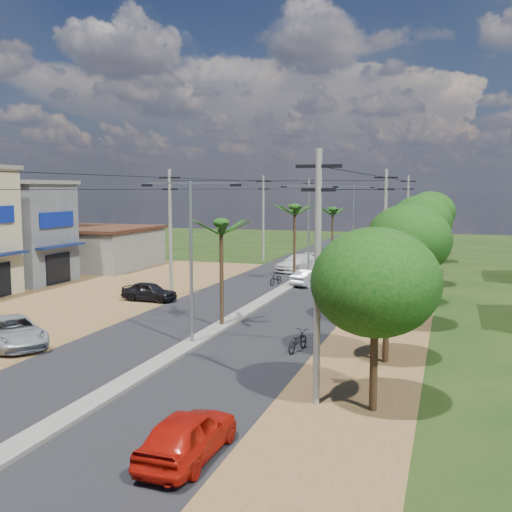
{
  "coord_description": "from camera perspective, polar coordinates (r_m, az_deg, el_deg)",
  "views": [
    {
      "loc": [
        11.85,
        -26.22,
        7.64
      ],
      "look_at": [
        -0.92,
        12.89,
        3.0
      ],
      "focal_mm": 42.0,
      "sensor_mm": 36.0,
      "label": 1
    }
  ],
  "objects": [
    {
      "name": "ground",
      "position": [
        29.77,
        -6.1,
        -8.47
      ],
      "size": [
        160.0,
        160.0,
        0.0
      ],
      "primitive_type": "plane",
      "color": "black",
      "rests_on": "ground"
    },
    {
      "name": "road",
      "position": [
        43.56,
        2.01,
        -3.64
      ],
      "size": [
        12.0,
        110.0,
        0.04
      ],
      "primitive_type": "cube",
      "color": "black",
      "rests_on": "ground"
    },
    {
      "name": "median",
      "position": [
        46.4,
        3.04,
        -2.94
      ],
      "size": [
        1.0,
        90.0,
        0.18
      ],
      "primitive_type": "cube",
      "color": "#605E56",
      "rests_on": "ground"
    },
    {
      "name": "dirt_lot_west",
      "position": [
        44.16,
        -19.77,
        -3.89
      ],
      "size": [
        18.0,
        46.0,
        0.04
      ],
      "primitive_type": "cube",
      "color": "brown",
      "rests_on": "ground"
    },
    {
      "name": "dirt_shoulder_east",
      "position": [
        42.05,
        13.24,
        -4.19
      ],
      "size": [
        5.0,
        90.0,
        0.03
      ],
      "primitive_type": "cube",
      "color": "brown",
      "rests_on": "ground"
    },
    {
      "name": "shophouse_grey",
      "position": [
        52.67,
        -21.95,
        2.18
      ],
      "size": [
        9.0,
        6.4,
        8.3
      ],
      "color": "#4A4E52",
      "rests_on": "ground"
    },
    {
      "name": "low_shed",
      "position": [
        60.28,
        -15.04,
        0.81
      ],
      "size": [
        10.4,
        10.4,
        3.95
      ],
      "color": "#605E56",
      "rests_on": "ground"
    },
    {
      "name": "tree_east_a",
      "position": [
        20.6,
        11.32,
        -2.49
      ],
      "size": [
        4.4,
        4.4,
        6.37
      ],
      "color": "black",
      "rests_on": "ground"
    },
    {
      "name": "tree_east_b",
      "position": [
        26.58,
        12.41,
        -1.34
      ],
      "size": [
        4.0,
        4.0,
        5.83
      ],
      "color": "black",
      "rests_on": "ground"
    },
    {
      "name": "tree_east_c",
      "position": [
        33.41,
        14.33,
        1.47
      ],
      "size": [
        4.6,
        4.6,
        6.83
      ],
      "color": "black",
      "rests_on": "ground"
    },
    {
      "name": "tree_east_d",
      "position": [
        40.43,
        14.55,
        1.54
      ],
      "size": [
        4.2,
        4.2,
        6.13
      ],
      "color": "black",
      "rests_on": "ground"
    },
    {
      "name": "tree_east_e",
      "position": [
        48.34,
        15.41,
        3.18
      ],
      "size": [
        4.8,
        4.8,
        7.14
      ],
      "color": "black",
      "rests_on": "ground"
    },
    {
      "name": "tree_east_f",
      "position": [
        56.41,
        15.36,
        2.39
      ],
      "size": [
        3.8,
        3.8,
        5.52
      ],
      "color": "black",
      "rests_on": "ground"
    },
    {
      "name": "tree_east_g",
      "position": [
        64.3,
        16.28,
        4.04
      ],
      "size": [
        5.0,
        5.0,
        7.38
      ],
      "color": "black",
      "rests_on": "ground"
    },
    {
      "name": "tree_east_h",
      "position": [
        72.32,
        16.24,
        3.8
      ],
      "size": [
        4.4,
        4.4,
        6.52
      ],
      "color": "black",
      "rests_on": "ground"
    },
    {
      "name": "palm_median_near",
      "position": [
        32.53,
        -3.33,
        2.71
      ],
      "size": [
        2.0,
        2.0,
        6.15
      ],
      "color": "black",
      "rests_on": "ground"
    },
    {
      "name": "palm_median_mid",
      "position": [
        47.75,
        3.71,
        4.33
      ],
      "size": [
        2.0,
        2.0,
        6.55
      ],
      "color": "black",
      "rests_on": "ground"
    },
    {
      "name": "palm_median_far",
      "position": [
        63.38,
        7.31,
        4.23
      ],
      "size": [
        2.0,
        2.0,
        5.85
      ],
      "color": "black",
      "rests_on": "ground"
    },
    {
      "name": "streetlight_near",
      "position": [
        28.92,
        -6.21,
        0.73
      ],
      "size": [
        5.1,
        0.18,
        8.0
      ],
      "color": "gray",
      "rests_on": "ground"
    },
    {
      "name": "streetlight_mid",
      "position": [
        52.65,
        5.06,
        3.3
      ],
      "size": [
        5.1,
        0.18,
        8.0
      ],
      "color": "gray",
      "rests_on": "ground"
    },
    {
      "name": "streetlight_far",
      "position": [
        77.19,
        9.26,
        4.23
      ],
      "size": [
        5.1,
        0.18,
        8.0
      ],
      "color": "gray",
      "rests_on": "ground"
    },
    {
      "name": "utility_pole_w_b",
      "position": [
        42.71,
        -8.16,
        2.5
      ],
      "size": [
        1.6,
        0.24,
        9.0
      ],
      "color": "#605E56",
      "rests_on": "ground"
    },
    {
      "name": "utility_pole_w_c",
      "position": [
        63.17,
        0.7,
        3.82
      ],
      "size": [
        1.6,
        0.24,
        9.0
      ],
      "color": "#605E56",
      "rests_on": "ground"
    },
    {
      "name": "utility_pole_w_d",
      "position": [
        83.43,
        5.03,
        4.43
      ],
      "size": [
        1.6,
        0.24,
        9.0
      ],
      "color": "#605E56",
      "rests_on": "ground"
    },
    {
      "name": "utility_pole_e_a",
      "position": [
        20.88,
        5.88,
        -1.53
      ],
      "size": [
        1.6,
        0.24,
        9.0
      ],
      "color": "#605E56",
      "rests_on": "ground"
    },
    {
      "name": "utility_pole_e_b",
      "position": [
        42.54,
        12.18,
        2.4
      ],
      "size": [
        1.6,
        0.24,
        9.0
      ],
      "color": "#605E56",
      "rests_on": "ground"
    },
    {
      "name": "utility_pole_e_c",
      "position": [
        64.43,
        14.22,
        3.67
      ],
      "size": [
        1.6,
        0.24,
        9.0
      ],
      "color": "#605E56",
      "rests_on": "ground"
    },
    {
      "name": "car_red_near",
      "position": [
        17.71,
        -6.51,
        -16.66
      ],
      "size": [
        1.76,
        4.18,
        1.41
      ],
      "primitive_type": "imported",
      "rotation": [
        0.0,
        0.0,
        3.12
      ],
      "color": "#9E1108",
      "rests_on": "ground"
    },
    {
      "name": "car_silver_mid",
      "position": [
        47.3,
        5.24,
        -2.1
      ],
      "size": [
        2.75,
        4.15,
        1.29
      ],
      "primitive_type": "imported",
      "rotation": [
        0.0,
        0.0,
        2.75
      ],
      "color": "#999DA1",
      "rests_on": "ground"
    },
    {
      "name": "car_white_far",
      "position": [
        55.43,
        4.0,
        -0.71
      ],
      "size": [
        3.95,
        5.7,
        1.53
      ],
      "primitive_type": "imported",
      "rotation": [
        0.0,
        0.0,
        -0.38
      ],
      "color": "beige",
      "rests_on": "ground"
    },
    {
      "name": "car_parked_silver",
      "position": [
        31.5,
        -22.11,
        -6.75
      ],
      "size": [
        5.54,
        4.95,
        1.43
      ],
      "primitive_type": "imported",
      "rotation": [
        0.0,
        0.0,
        0.94
      ],
      "color": "#999DA1",
      "rests_on": "ground"
    },
    {
      "name": "car_parked_dark",
      "position": [
        41.36,
        -10.13,
        -3.39
      ],
      "size": [
        3.91,
        1.77,
        1.3
      ],
      "primitive_type": "imported",
      "rotation": [
        0.0,
        0.0,
        1.51
      ],
      "color": "black",
      "rests_on": "ground"
    },
    {
      "name": "moto_rider_east",
      "position": [
        28.37,
        3.97,
        -8.15
      ],
      "size": [
        1.02,
        2.01,
        1.01
      ],
      "primitive_type": "imported",
      "rotation": [
        0.0,
        0.0,
        2.95
      ],
      "color": "black",
      "rests_on": "ground"
    },
    {
      "name": "moto_rider_west_a",
      "position": [
        47.44,
        1.9,
        -2.22
      ],
      "size": [
        1.0,
        2.02,
        1.02
      ],
      "primitive_type": "imported",
      "rotation": [
        0.0,
        0.0,
        -0.17
      ],
      "color": "black",
      "rests_on": "ground"
    },
    {
      "name": "moto_rider_west_b",
      "position": [
        61.1,
        4.65,
        -0.26
      ],
      "size": [
        0.97,
        1.87,
        1.08
      ],
      "primitive_type": "imported",
      "rotation": [
        0.0,
        0.0,
        -0.27
      ],
      "color": "black",
      "rests_on": "ground"
    }
  ]
}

